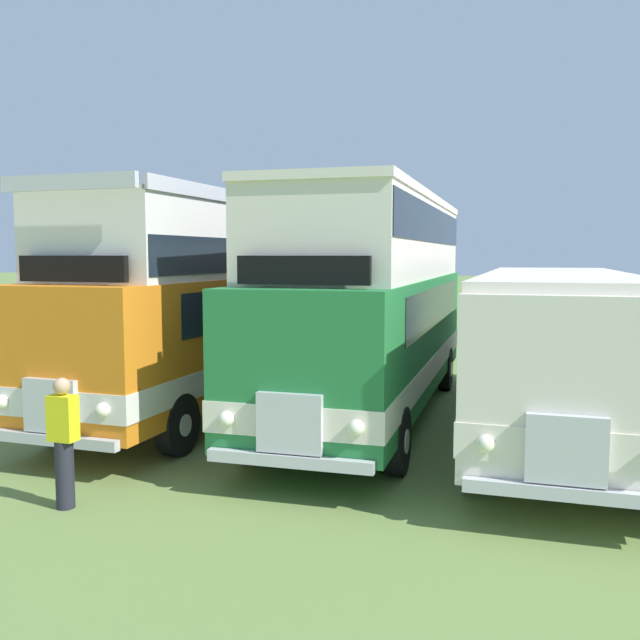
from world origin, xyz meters
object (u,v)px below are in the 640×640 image
(bus_third_in_row, at_px, (555,339))
(marshal_person, at_px, (64,442))
(bus_first_in_row, at_px, (224,297))
(bus_second_in_row, at_px, (373,296))

(bus_third_in_row, relative_size, marshal_person, 6.15)
(marshal_person, bearing_deg, bus_first_in_row, 98.19)
(bus_third_in_row, bearing_deg, bus_second_in_row, 176.97)
(bus_first_in_row, height_order, marshal_person, bus_first_in_row)
(bus_second_in_row, distance_m, bus_third_in_row, 3.60)
(bus_second_in_row, bearing_deg, marshal_person, -111.90)
(bus_second_in_row, relative_size, bus_third_in_row, 0.99)
(bus_third_in_row, bearing_deg, bus_first_in_row, 175.70)
(bus_first_in_row, xyz_separation_m, marshal_person, (0.96, -6.69, -1.48))
(bus_second_in_row, xyz_separation_m, bus_third_in_row, (3.52, -0.19, -0.72))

